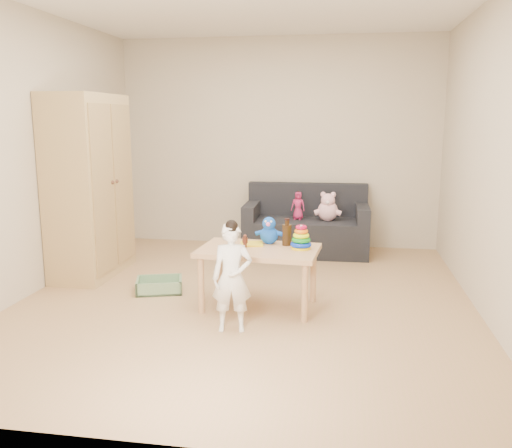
% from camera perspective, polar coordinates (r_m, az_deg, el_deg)
% --- Properties ---
extents(room, '(4.50, 4.50, 4.50)m').
position_cam_1_polar(room, '(4.68, -1.11, 7.26)').
color(room, tan).
rests_on(room, ground).
extents(wardrobe, '(0.51, 1.03, 1.85)m').
position_cam_1_polar(wardrobe, '(5.81, -17.14, 3.81)').
color(wardrobe, tan).
rests_on(wardrobe, ground).
extents(sofa, '(1.49, 0.77, 0.41)m').
position_cam_1_polar(sofa, '(6.58, 5.28, -1.29)').
color(sofa, black).
rests_on(sofa, ground).
extents(play_table, '(1.04, 0.70, 0.53)m').
position_cam_1_polar(play_table, '(4.68, 0.30, -5.69)').
color(play_table, tan).
rests_on(play_table, ground).
extents(storage_bin, '(0.50, 0.43, 0.13)m').
position_cam_1_polar(storage_bin, '(5.22, -10.14, -6.34)').
color(storage_bin, gray).
rests_on(storage_bin, ground).
extents(toddler, '(0.33, 0.25, 0.82)m').
position_cam_1_polar(toddler, '(4.14, -2.54, -5.81)').
color(toddler, white).
rests_on(toddler, ground).
extents(pink_bear, '(0.28, 0.24, 0.29)m').
position_cam_1_polar(pink_bear, '(6.46, 7.57, 1.62)').
color(pink_bear, '#FFBBC9').
rests_on(pink_bear, sofa).
extents(doll, '(0.18, 0.14, 0.33)m').
position_cam_1_polar(doll, '(6.50, 4.45, 1.91)').
color(doll, '#BD235C').
rests_on(doll, sofa).
extents(ring_stacker, '(0.18, 0.18, 0.20)m').
position_cam_1_polar(ring_stacker, '(4.58, 4.77, -1.63)').
color(ring_stacker, yellow).
rests_on(ring_stacker, play_table).
extents(brown_bottle, '(0.08, 0.08, 0.24)m').
position_cam_1_polar(brown_bottle, '(4.70, 3.27, -1.05)').
color(brown_bottle, black).
rests_on(brown_bottle, play_table).
extents(blue_plush, '(0.22, 0.18, 0.24)m').
position_cam_1_polar(blue_plush, '(4.75, 1.40, -0.63)').
color(blue_plush, blue).
rests_on(blue_plush, play_table).
extents(wooden_figure, '(0.05, 0.05, 0.11)m').
position_cam_1_polar(wooden_figure, '(4.62, -1.16, -1.78)').
color(wooden_figure, brown).
rests_on(wooden_figure, play_table).
extents(yellow_book, '(0.23, 0.23, 0.01)m').
position_cam_1_polar(yellow_book, '(4.73, -0.47, -2.10)').
color(yellow_book, yellow).
rests_on(yellow_book, play_table).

